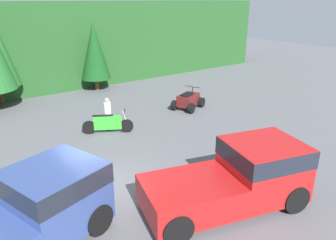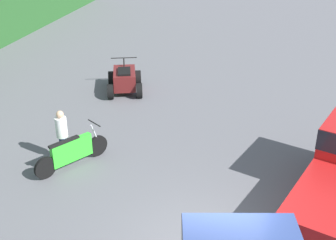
{
  "view_description": "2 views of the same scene",
  "coord_description": "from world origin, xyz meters",
  "px_view_note": "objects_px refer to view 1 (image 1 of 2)",
  "views": [
    {
      "loc": [
        -4.01,
        -8.95,
        6.14
      ],
      "look_at": [
        4.29,
        2.23,
        0.95
      ],
      "focal_mm": 35.0,
      "sensor_mm": 36.0,
      "label": 1
    },
    {
      "loc": [
        -7.84,
        -1.54,
        7.51
      ],
      "look_at": [
        4.29,
        2.23,
        0.95
      ],
      "focal_mm": 50.0,
      "sensor_mm": 36.0,
      "label": 2
    }
  ],
  "objects_px": {
    "quad_atv": "(188,101)",
    "pickup_truck_red": "(240,175)",
    "pickup_truck_second": "(28,214)",
    "rider_person": "(108,113)",
    "dirt_bike": "(108,124)"
  },
  "relations": [
    {
      "from": "quad_atv",
      "to": "pickup_truck_red",
      "type": "bearing_deg",
      "value": -142.88
    },
    {
      "from": "pickup_truck_red",
      "to": "pickup_truck_second",
      "type": "height_order",
      "value": "same"
    },
    {
      "from": "pickup_truck_second",
      "to": "quad_atv",
      "type": "xyz_separation_m",
      "value": [
        10.67,
        6.46,
        -0.56
      ]
    },
    {
      "from": "pickup_truck_red",
      "to": "rider_person",
      "type": "relative_size",
      "value": 3.29
    },
    {
      "from": "quad_atv",
      "to": "rider_person",
      "type": "distance_m",
      "value": 5.33
    },
    {
      "from": "pickup_truck_second",
      "to": "quad_atv",
      "type": "bearing_deg",
      "value": 14.1
    },
    {
      "from": "dirt_bike",
      "to": "rider_person",
      "type": "bearing_deg",
      "value": 90.31
    },
    {
      "from": "pickup_truck_second",
      "to": "pickup_truck_red",
      "type": "bearing_deg",
      "value": -34.98
    },
    {
      "from": "dirt_bike",
      "to": "rider_person",
      "type": "xyz_separation_m",
      "value": [
        0.22,
        0.39,
        0.42
      ]
    },
    {
      "from": "pickup_truck_second",
      "to": "dirt_bike",
      "type": "distance_m",
      "value": 7.82
    },
    {
      "from": "dirt_bike",
      "to": "quad_atv",
      "type": "bearing_deg",
      "value": 35.71
    },
    {
      "from": "dirt_bike",
      "to": "rider_person",
      "type": "relative_size",
      "value": 1.32
    },
    {
      "from": "pickup_truck_red",
      "to": "quad_atv",
      "type": "relative_size",
      "value": 2.37
    },
    {
      "from": "pickup_truck_second",
      "to": "dirt_bike",
      "type": "bearing_deg",
      "value": 31.68
    },
    {
      "from": "pickup_truck_red",
      "to": "rider_person",
      "type": "xyz_separation_m",
      "value": [
        -0.41,
        8.12,
        -0.15
      ]
    }
  ]
}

